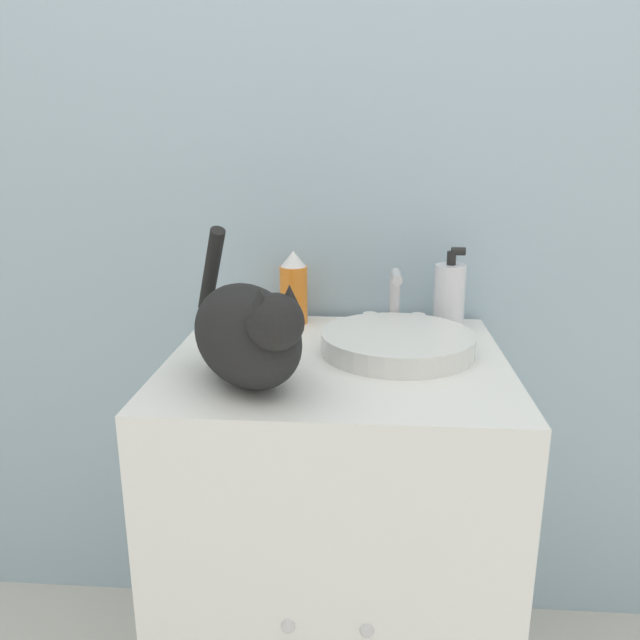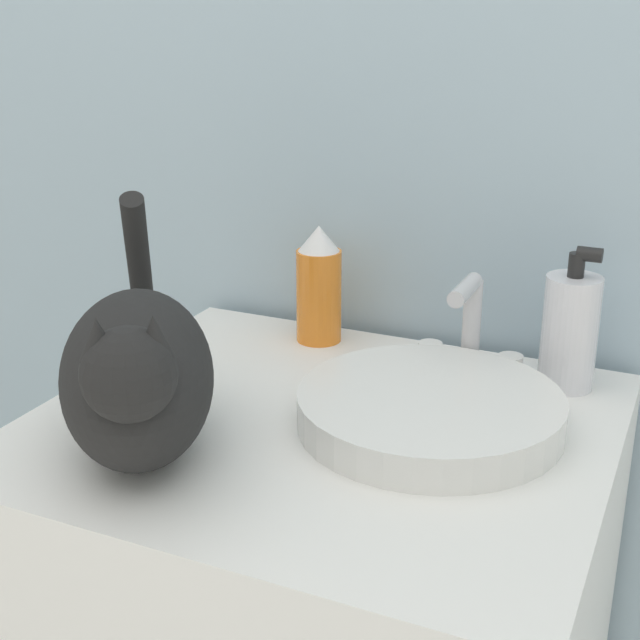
{
  "view_description": "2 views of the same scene",
  "coord_description": "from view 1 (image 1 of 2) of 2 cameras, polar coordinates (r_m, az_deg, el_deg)",
  "views": [
    {
      "loc": [
        0.05,
        -0.85,
        1.24
      ],
      "look_at": [
        -0.03,
        0.26,
        0.91
      ],
      "focal_mm": 35.0,
      "sensor_mm": 36.0,
      "label": 1
    },
    {
      "loc": [
        0.38,
        -0.56,
        1.3
      ],
      "look_at": [
        0.01,
        0.27,
        0.96
      ],
      "focal_mm": 50.0,
      "sensor_mm": 36.0,
      "label": 2
    }
  ],
  "objects": [
    {
      "name": "sink_basin",
      "position": [
        1.25,
        7.1,
        -2.07
      ],
      "size": [
        0.31,
        0.31,
        0.04
      ],
      "color": "white",
      "rests_on": "vanity_cabinet"
    },
    {
      "name": "vanity_cabinet",
      "position": [
        1.41,
        1.43,
        -19.51
      ],
      "size": [
        0.66,
        0.6,
        0.83
      ],
      "color": "white",
      "rests_on": "ground_plane"
    },
    {
      "name": "spray_bottle",
      "position": [
        1.43,
        -2.43,
        2.9
      ],
      "size": [
        0.06,
        0.06,
        0.17
      ],
      "color": "orange",
      "rests_on": "vanity_cabinet"
    },
    {
      "name": "faucet",
      "position": [
        1.39,
        6.85,
        1.49
      ],
      "size": [
        0.14,
        0.1,
        0.14
      ],
      "color": "silver",
      "rests_on": "vanity_cabinet"
    },
    {
      "name": "cat",
      "position": [
        1.06,
        -6.57,
        -1.16
      ],
      "size": [
        0.29,
        0.36,
        0.26
      ],
      "rotation": [
        0.0,
        0.0,
        -0.99
      ],
      "color": "black",
      "rests_on": "vanity_cabinet"
    },
    {
      "name": "wall_back",
      "position": [
        1.49,
        2.31,
        16.57
      ],
      "size": [
        6.0,
        0.05,
        2.5
      ],
      "color": "#9EB7C6",
      "rests_on": "ground_plane"
    },
    {
      "name": "soap_bottle",
      "position": [
        1.42,
        11.74,
        2.2
      ],
      "size": [
        0.07,
        0.07,
        0.18
      ],
      "color": "silver",
      "rests_on": "vanity_cabinet"
    }
  ]
}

